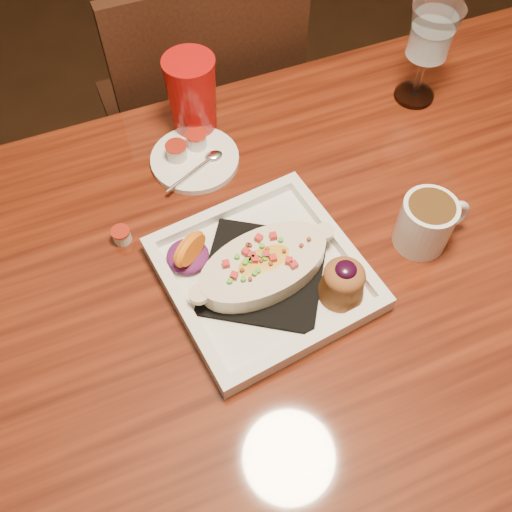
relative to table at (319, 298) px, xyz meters
name	(u,v)px	position (x,y,z in m)	size (l,w,h in m)	color
floor	(296,419)	(0.00, 0.00, -0.65)	(7.00, 7.00, 0.00)	black
table	(319,298)	(0.00, 0.00, 0.00)	(1.50, 0.90, 0.75)	maroon
chair_far	(202,119)	(0.00, 0.63, -0.15)	(0.42, 0.42, 0.93)	black
plate	(271,271)	(-0.09, 0.01, 0.12)	(0.31, 0.31, 0.08)	white
coffee_mug	(427,222)	(0.16, -0.01, 0.14)	(0.12, 0.08, 0.09)	white
goblet	(431,37)	(0.33, 0.28, 0.23)	(0.09, 0.09, 0.19)	silver
saucer	(193,157)	(-0.12, 0.28, 0.11)	(0.15, 0.15, 0.10)	white
creamer_loose	(121,235)	(-0.27, 0.17, 0.11)	(0.03, 0.03, 0.02)	silver
red_tumbler	(192,96)	(-0.09, 0.36, 0.17)	(0.09, 0.09, 0.15)	#AB0D0C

